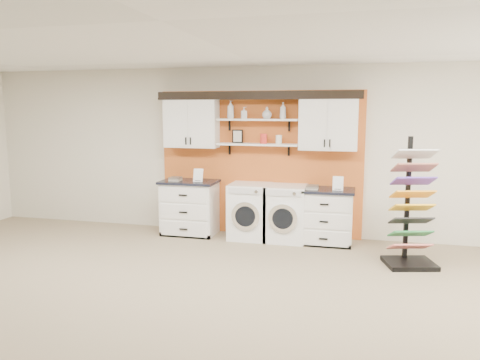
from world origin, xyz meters
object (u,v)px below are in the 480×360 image
(washer, at_px, (250,211))
(sample_rack, at_px, (410,226))
(base_cabinet_left, at_px, (190,207))
(base_cabinet_right, at_px, (325,216))
(dryer, at_px, (286,213))

(washer, bearing_deg, sample_rack, -18.69)
(base_cabinet_left, distance_m, base_cabinet_right, 2.26)
(base_cabinet_left, bearing_deg, base_cabinet_right, 0.00)
(base_cabinet_left, relative_size, sample_rack, 0.54)
(base_cabinet_left, bearing_deg, washer, -0.19)
(base_cabinet_left, relative_size, dryer, 1.04)
(base_cabinet_right, bearing_deg, washer, -179.84)
(base_cabinet_left, distance_m, washer, 1.05)
(base_cabinet_right, xyz_separation_m, washer, (-1.21, -0.00, 0.02))
(base_cabinet_left, xyz_separation_m, base_cabinet_right, (2.26, 0.00, -0.02))
(washer, distance_m, sample_rack, 2.53)
(base_cabinet_left, xyz_separation_m, washer, (1.05, -0.00, -0.01))
(dryer, xyz_separation_m, sample_rack, (1.80, -0.81, 0.10))
(base_cabinet_left, height_order, dryer, base_cabinet_left)
(base_cabinet_left, relative_size, washer, 1.04)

